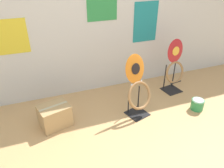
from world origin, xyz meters
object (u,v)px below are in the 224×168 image
(toilet_seat_display_orange_sun, at_px, (138,88))
(paint_can, at_px, (197,104))
(storage_box, at_px, (55,116))
(toilet_seat_display_crimson_swirl, at_px, (174,68))

(toilet_seat_display_orange_sun, height_order, paint_can, toilet_seat_display_orange_sun)
(storage_box, bearing_deg, toilet_seat_display_orange_sun, -7.79)
(paint_can, bearing_deg, toilet_seat_display_orange_sun, 165.86)
(paint_can, height_order, storage_box, storage_box)
(toilet_seat_display_crimson_swirl, xyz_separation_m, toilet_seat_display_orange_sun, (-0.86, -0.38, -0.01))
(toilet_seat_display_orange_sun, bearing_deg, toilet_seat_display_crimson_swirl, 23.81)
(toilet_seat_display_orange_sun, relative_size, storage_box, 1.98)
(toilet_seat_display_crimson_swirl, bearing_deg, paint_can, -85.64)
(paint_can, xyz_separation_m, storage_box, (-2.04, 0.38, 0.07))
(toilet_seat_display_crimson_swirl, relative_size, paint_can, 4.79)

